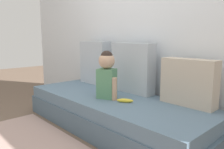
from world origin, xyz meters
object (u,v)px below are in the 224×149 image
(throw_pillow_center, at_px, (133,68))
(toddler, at_px, (107,74))
(couch, at_px, (112,112))
(throw_pillow_right, at_px, (188,82))
(banana, at_px, (125,101))
(throw_pillow_left, at_px, (95,63))

(throw_pillow_center, bearing_deg, toddler, -91.47)
(couch, distance_m, toddler, 0.45)
(throw_pillow_right, bearing_deg, banana, -140.73)
(couch, xyz_separation_m, banana, (0.25, -0.05, 0.20))
(couch, xyz_separation_m, throw_pillow_center, (0.00, 0.33, 0.47))
(couch, height_order, banana, banana)
(throw_pillow_left, xyz_separation_m, toddler, (0.71, -0.40, -0.03))
(toddler, relative_size, banana, 3.02)
(throw_pillow_center, bearing_deg, banana, -57.15)
(couch, relative_size, throw_pillow_right, 4.39)
(couch, bearing_deg, throw_pillow_right, 24.64)
(throw_pillow_center, bearing_deg, couch, -90.00)
(throw_pillow_center, bearing_deg, throw_pillow_left, 180.00)
(throw_pillow_left, relative_size, throw_pillow_right, 1.13)
(throw_pillow_center, xyz_separation_m, banana, (0.25, -0.38, -0.27))
(couch, relative_size, toddler, 4.52)
(throw_pillow_right, relative_size, toddler, 1.03)
(couch, relative_size, banana, 13.63)
(throw_pillow_right, height_order, toddler, toddler)
(couch, distance_m, banana, 0.32)
(throw_pillow_right, bearing_deg, couch, -155.36)
(throw_pillow_right, height_order, banana, throw_pillow_right)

